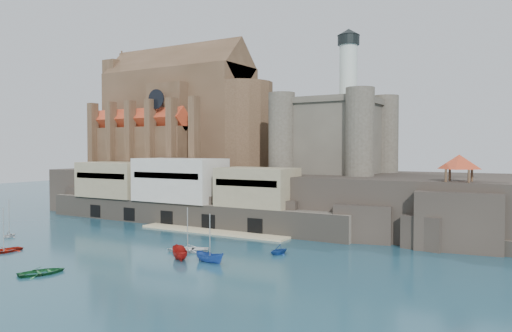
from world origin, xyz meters
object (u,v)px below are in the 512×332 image
at_px(castle_keep, 336,132).
at_px(church, 183,120).
at_px(boat_0, 4,252).
at_px(boat_2, 210,262).
at_px(pavilion, 459,164).

bearing_deg(castle_keep, church, 178.89).
xyz_separation_m(boat_0, boat_2, (29.43, 10.18, 0.00)).
bearing_deg(church, pavilion, -13.48).
bearing_deg(church, boat_2, -47.34).
bearing_deg(pavilion, church, 166.52).
bearing_deg(castle_keep, pavilion, -30.18).
distance_m(castle_keep, boat_2, 46.08).
bearing_deg(pavilion, castle_keep, 149.82).
relative_size(pavilion, boat_2, 1.39).
height_order(church, pavilion, church).
bearing_deg(church, castle_keep, -1.11).
xyz_separation_m(castle_keep, boat_2, (-0.53, -42.28, -18.31)).
distance_m(castle_keep, pavilion, 30.50).
xyz_separation_m(pavilion, boat_0, (-55.89, -37.38, -12.73)).
bearing_deg(boat_0, boat_2, 19.86).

